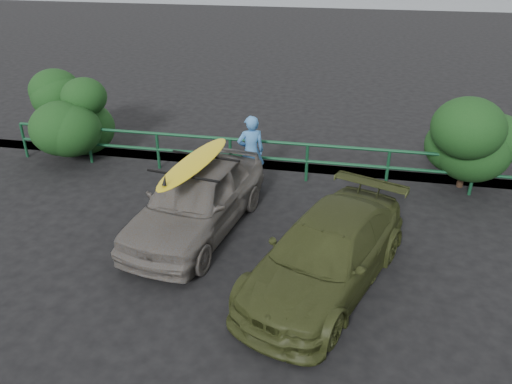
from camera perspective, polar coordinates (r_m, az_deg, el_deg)
ground at (r=8.93m, az=-4.40°, el=-12.02°), size 80.00×80.00×0.00m
guardrail at (r=12.87m, az=1.39°, el=3.77°), size 14.00×0.08×1.04m
shrub_left at (r=14.55m, az=-17.43°, el=7.79°), size 3.20×2.40×2.20m
shrub_right at (r=13.30m, az=23.64°, el=4.87°), size 3.20×2.40×2.18m
sedan at (r=10.51m, az=-6.80°, el=-0.77°), size 2.42×4.56×1.48m
olive_vehicle at (r=8.97m, az=7.99°, el=-6.98°), size 3.26×4.76×1.28m
man at (r=12.26m, az=-0.59°, el=4.60°), size 0.80×0.68×1.85m
roof_rack at (r=10.18m, az=-7.03°, el=3.04°), size 1.71×1.32×0.05m
surfboard at (r=10.15m, az=-7.05°, el=3.39°), size 1.04×2.92×0.08m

